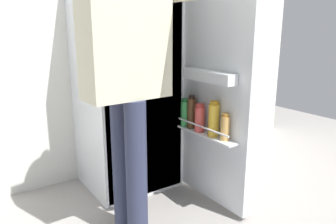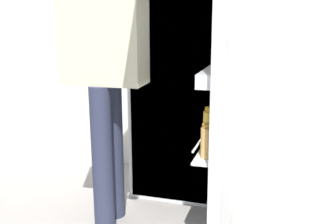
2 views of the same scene
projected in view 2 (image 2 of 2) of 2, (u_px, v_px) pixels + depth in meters
name	position (u px, v px, depth m)	size (l,w,h in m)	color
ground_plane	(165.00, 221.00, 2.41)	(6.39, 6.39, 0.00)	gray
kitchen_wall	(199.00, 9.00, 2.93)	(4.40, 0.10, 2.53)	silver
refrigerator	(190.00, 77.00, 2.66)	(0.71, 1.23, 1.64)	silver
person	(106.00, 51.00, 2.16)	(0.57, 0.77, 1.70)	#2D334C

